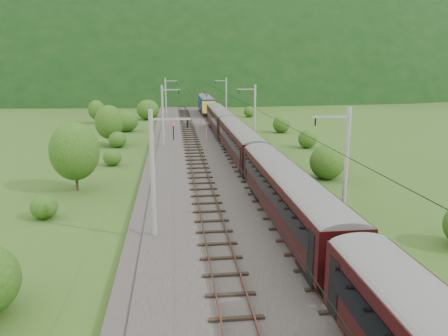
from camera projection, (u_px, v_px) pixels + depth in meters
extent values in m
plane|color=#2B5119|center=(251.00, 235.00, 28.60)|extent=(600.00, 600.00, 0.00)
cube|color=#38332D|center=(231.00, 190.00, 38.23)|extent=(14.00, 220.00, 0.30)
cube|color=#533023|center=(195.00, 188.00, 37.79)|extent=(0.08, 220.00, 0.15)
cube|color=#533023|center=(212.00, 187.00, 37.96)|extent=(0.08, 220.00, 0.15)
cube|color=black|center=(203.00, 189.00, 37.91)|extent=(2.40, 220.00, 0.12)
cube|color=#533023|center=(250.00, 186.00, 38.34)|extent=(0.08, 220.00, 0.15)
cube|color=#533023|center=(266.00, 186.00, 38.50)|extent=(0.08, 220.00, 0.15)
cube|color=black|center=(258.00, 187.00, 38.45)|extent=(2.40, 220.00, 0.12)
cylinder|color=gray|center=(153.00, 174.00, 26.90)|extent=(0.28, 0.28, 8.00)
cube|color=gray|center=(171.00, 119.00, 26.25)|extent=(2.40, 0.12, 0.12)
cylinder|color=black|center=(188.00, 124.00, 26.44)|extent=(0.10, 0.10, 0.50)
cylinder|color=gray|center=(163.00, 116.00, 57.83)|extent=(0.28, 0.28, 8.00)
cube|color=gray|center=(171.00, 90.00, 57.18)|extent=(2.40, 0.12, 0.12)
cylinder|color=black|center=(179.00, 92.00, 57.36)|extent=(0.10, 0.10, 0.50)
cylinder|color=gray|center=(166.00, 98.00, 88.75)|extent=(0.28, 0.28, 8.00)
cube|color=gray|center=(171.00, 81.00, 88.10)|extent=(2.40, 0.12, 0.12)
cylinder|color=black|center=(176.00, 82.00, 88.28)|extent=(0.10, 0.10, 0.50)
cylinder|color=gray|center=(167.00, 89.00, 119.67)|extent=(0.28, 0.28, 8.00)
cube|color=gray|center=(171.00, 77.00, 119.02)|extent=(2.40, 0.12, 0.12)
cylinder|color=black|center=(175.00, 78.00, 119.21)|extent=(0.10, 0.10, 0.50)
cylinder|color=gray|center=(168.00, 84.00, 150.60)|extent=(0.28, 0.28, 8.00)
cube|color=gray|center=(171.00, 74.00, 149.95)|extent=(2.40, 0.12, 0.12)
cylinder|color=black|center=(174.00, 75.00, 150.13)|extent=(0.10, 0.10, 0.50)
cylinder|color=gray|center=(346.00, 169.00, 28.31)|extent=(0.28, 0.28, 8.00)
cube|color=gray|center=(331.00, 117.00, 27.39)|extent=(2.40, 0.12, 0.12)
cylinder|color=black|center=(315.00, 122.00, 27.34)|extent=(0.10, 0.10, 0.50)
cylinder|color=gray|center=(255.00, 115.00, 59.23)|extent=(0.28, 0.28, 8.00)
cube|color=gray|center=(246.00, 89.00, 58.31)|extent=(2.40, 0.12, 0.12)
cylinder|color=black|center=(239.00, 92.00, 58.27)|extent=(0.10, 0.10, 0.50)
cylinder|color=gray|center=(226.00, 97.00, 90.16)|extent=(0.28, 0.28, 8.00)
cube|color=gray|center=(220.00, 81.00, 89.24)|extent=(2.40, 0.12, 0.12)
cylinder|color=black|center=(216.00, 82.00, 89.19)|extent=(0.10, 0.10, 0.50)
cylinder|color=gray|center=(212.00, 89.00, 121.08)|extent=(0.28, 0.28, 8.00)
cube|color=gray|center=(208.00, 77.00, 120.16)|extent=(2.40, 0.12, 0.12)
cylinder|color=black|center=(204.00, 78.00, 120.11)|extent=(0.10, 0.10, 0.50)
cylinder|color=gray|center=(204.00, 84.00, 152.00)|extent=(0.28, 0.28, 8.00)
cube|color=gray|center=(200.00, 74.00, 151.08)|extent=(2.40, 0.12, 0.12)
cylinder|color=black|center=(197.00, 75.00, 151.04)|extent=(0.10, 0.10, 0.50)
cylinder|color=black|center=(203.00, 111.00, 36.35)|extent=(0.03, 198.00, 0.03)
cylinder|color=black|center=(259.00, 111.00, 36.90)|extent=(0.03, 198.00, 0.03)
ellipsoid|color=black|center=(180.00, 82.00, 279.85)|extent=(504.00, 360.00, 244.00)
ellipsoid|color=black|center=(6.00, 81.00, 304.89)|extent=(336.00, 280.00, 132.00)
cube|color=black|center=(288.00, 194.00, 28.23)|extent=(2.59, 19.65, 2.68)
cylinder|color=slate|center=(289.00, 176.00, 27.95)|extent=(2.59, 19.55, 2.59)
cube|color=black|center=(268.00, 190.00, 28.01)|extent=(0.05, 17.29, 1.03)
cube|color=black|center=(308.00, 189.00, 28.30)|extent=(0.05, 17.29, 1.03)
cube|color=black|center=(322.00, 267.00, 21.98)|extent=(1.97, 2.86, 0.80)
cube|color=black|center=(265.00, 191.00, 35.28)|extent=(1.97, 2.86, 0.80)
cube|color=black|center=(240.00, 141.00, 48.10)|extent=(2.59, 19.65, 2.68)
cylinder|color=slate|center=(240.00, 130.00, 47.82)|extent=(2.59, 19.55, 2.59)
cube|color=black|center=(228.00, 138.00, 47.87)|extent=(0.05, 17.29, 1.03)
cube|color=black|center=(252.00, 138.00, 48.17)|extent=(0.05, 17.29, 1.03)
cube|color=black|center=(251.00, 171.00, 41.85)|extent=(1.97, 2.86, 0.80)
cube|color=black|center=(231.00, 145.00, 55.14)|extent=(1.97, 2.86, 0.80)
cube|color=black|center=(220.00, 119.00, 67.96)|extent=(2.59, 19.65, 2.68)
cylinder|color=slate|center=(220.00, 111.00, 67.68)|extent=(2.59, 19.55, 2.59)
cube|color=black|center=(211.00, 117.00, 67.74)|extent=(0.05, 17.29, 1.03)
cube|color=black|center=(228.00, 116.00, 68.04)|extent=(0.05, 17.29, 1.03)
cube|color=black|center=(225.00, 137.00, 61.72)|extent=(1.97, 2.86, 0.80)
cube|color=black|center=(216.00, 124.00, 75.01)|extent=(1.97, 2.86, 0.80)
cube|color=navy|center=(206.00, 103.00, 95.60)|extent=(2.59, 16.08, 2.68)
cylinder|color=slate|center=(206.00, 97.00, 95.32)|extent=(2.59, 16.00, 2.59)
cube|color=black|center=(200.00, 102.00, 95.37)|extent=(0.05, 14.15, 1.03)
cube|color=black|center=(212.00, 101.00, 95.67)|extent=(0.05, 14.15, 1.03)
cube|color=black|center=(208.00, 114.00, 90.56)|extent=(1.97, 2.86, 0.80)
cube|color=black|center=(204.00, 108.00, 101.44)|extent=(1.97, 2.86, 0.80)
cube|color=gold|center=(203.00, 101.00, 103.21)|extent=(2.64, 0.50, 2.41)
cube|color=gold|center=(209.00, 107.00, 88.06)|extent=(2.64, 0.50, 2.41)
cube|color=black|center=(205.00, 94.00, 98.07)|extent=(0.08, 1.60, 0.80)
cylinder|color=red|center=(206.00, 133.00, 64.45)|extent=(0.16, 0.16, 1.48)
cylinder|color=red|center=(201.00, 122.00, 77.08)|extent=(0.16, 0.16, 1.48)
cylinder|color=black|center=(173.00, 132.00, 62.93)|extent=(0.15, 0.15, 2.13)
sphere|color=red|center=(173.00, 125.00, 62.68)|extent=(0.26, 0.26, 0.26)
ellipsoid|color=#1F4612|center=(44.00, 207.00, 31.56)|extent=(1.92, 1.92, 1.73)
ellipsoid|color=#1F4612|center=(112.00, 158.00, 48.13)|extent=(2.01, 2.01, 1.81)
ellipsoid|color=#1F4612|center=(117.00, 139.00, 58.70)|extent=(2.42, 2.42, 2.18)
ellipsoid|color=#1F4612|center=(126.00, 121.00, 72.51)|extent=(3.89, 3.89, 3.50)
ellipsoid|color=#1F4612|center=(148.00, 110.00, 88.03)|extent=(4.52, 4.52, 4.07)
ellipsoid|color=#1F4612|center=(152.00, 110.00, 98.85)|extent=(2.07, 2.07, 1.87)
ellipsoid|color=#1F4612|center=(152.00, 102.00, 114.90)|extent=(2.89, 2.89, 2.60)
cylinder|color=black|center=(76.00, 172.00, 38.35)|extent=(0.24, 0.24, 3.32)
ellipsoid|color=#1F4612|center=(74.00, 151.00, 37.91)|extent=(4.27, 4.27, 5.12)
cylinder|color=black|center=(110.00, 135.00, 60.17)|extent=(0.24, 0.24, 3.01)
ellipsoid|color=#1F4612|center=(109.00, 122.00, 59.78)|extent=(3.88, 3.88, 4.65)
cylinder|color=black|center=(97.00, 117.00, 82.68)|extent=(0.24, 0.24, 2.40)
ellipsoid|color=#1F4612|center=(96.00, 110.00, 82.36)|extent=(3.08, 3.08, 3.70)
ellipsoid|color=#1F4612|center=(327.00, 164.00, 42.35)|extent=(3.41, 3.41, 3.07)
ellipsoid|color=#1F4612|center=(307.00, 140.00, 58.33)|extent=(2.47, 2.47, 2.22)
ellipsoid|color=#1F4612|center=(281.00, 125.00, 71.39)|extent=(2.79, 2.79, 2.51)
ellipsoid|color=#1F4612|center=(249.00, 112.00, 92.78)|extent=(2.30, 2.30, 2.07)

